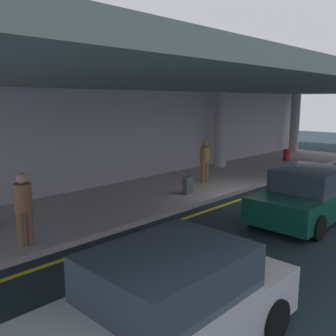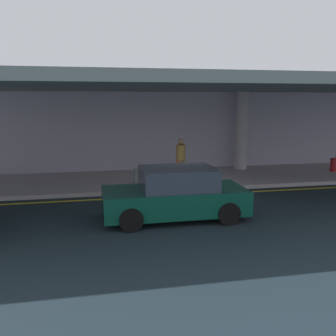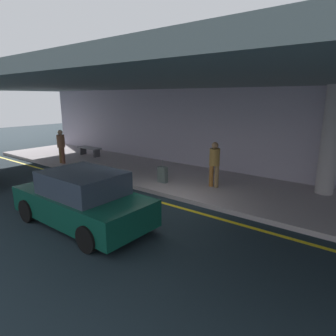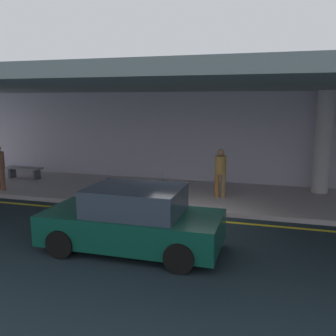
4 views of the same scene
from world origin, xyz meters
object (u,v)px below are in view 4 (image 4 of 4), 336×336
(support_column_far_left, at_px, (323,142))
(bench_metal, at_px, (24,170))
(car_dark_green, at_px, (133,220))
(suitcase_upright_primary, at_px, (162,190))
(person_waiting_for_ride, at_px, (220,170))

(support_column_far_left, relative_size, bench_metal, 2.28)
(support_column_far_left, xyz_separation_m, car_dark_green, (-4.71, -6.54, -1.26))
(suitcase_upright_primary, bearing_deg, support_column_far_left, 31.80)
(support_column_far_left, bearing_deg, person_waiting_for_ride, -153.00)
(bench_metal, bearing_deg, support_column_far_left, 4.04)
(support_column_far_left, height_order, bench_metal, support_column_far_left)
(suitcase_upright_primary, relative_size, bench_metal, 0.56)
(car_dark_green, xyz_separation_m, suitcase_upright_primary, (-0.54, 4.09, -0.25))
(suitcase_upright_primary, bearing_deg, bench_metal, 173.26)
(support_column_far_left, height_order, person_waiting_for_ride, support_column_far_left)
(support_column_far_left, relative_size, car_dark_green, 0.89)
(bench_metal, bearing_deg, person_waiting_for_ride, -5.89)
(car_dark_green, height_order, suitcase_upright_primary, car_dark_green)
(support_column_far_left, height_order, suitcase_upright_primary, support_column_far_left)
(car_dark_green, bearing_deg, suitcase_upright_primary, -82.90)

